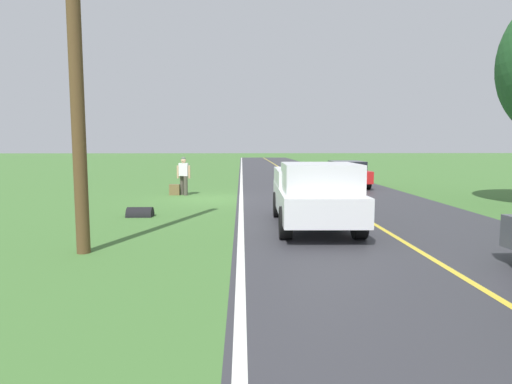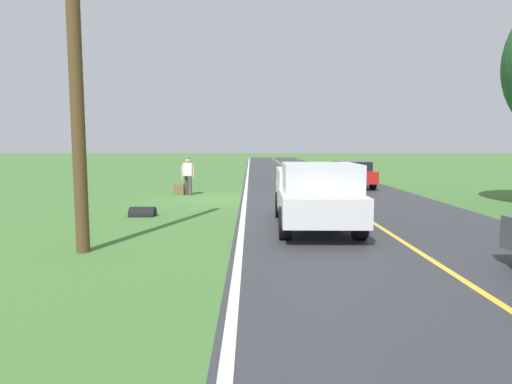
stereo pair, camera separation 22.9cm
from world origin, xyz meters
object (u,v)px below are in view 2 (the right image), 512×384
suitcase_carried (179,190)px  utility_pole_roadside (74,37)px  hitchhiker_walking (188,174)px  pickup_truck_passing (316,193)px  sedan_near_oncoming (351,173)px

suitcase_carried → utility_pole_roadside: 11.55m
hitchhiker_walking → pickup_truck_passing: pickup_truck_passing is taller
suitcase_carried → pickup_truck_passing: (-5.07, 8.09, 0.72)m
suitcase_carried → pickup_truck_passing: 9.57m
pickup_truck_passing → utility_pole_roadside: size_ratio=0.61×
hitchhiker_walking → sedan_near_oncoming: hitchhiker_walking is taller
suitcase_carried → utility_pole_roadside: utility_pole_roadside is taller
hitchhiker_walking → utility_pole_roadside: size_ratio=0.20×
hitchhiker_walking → suitcase_carried: hitchhiker_walking is taller
utility_pole_roadside → pickup_truck_passing: bearing=-153.7°
hitchhiker_walking → suitcase_carried: (0.43, 0.04, -0.73)m
suitcase_carried → sedan_near_oncoming: 9.52m
suitcase_carried → pickup_truck_passing: size_ratio=0.09×
suitcase_carried → utility_pole_roadside: size_ratio=0.06×
hitchhiker_walking → utility_pole_roadside: (0.73, 10.79, 3.49)m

